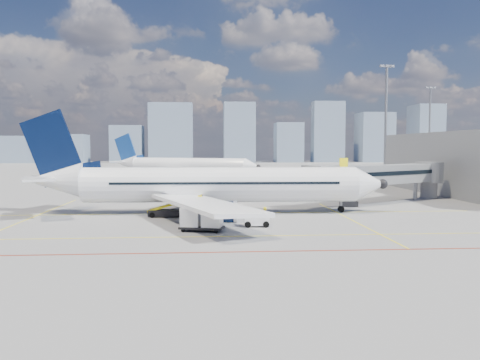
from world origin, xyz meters
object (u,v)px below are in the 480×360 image
Objects in this scene: main_aircraft at (205,185)px; belt_loader at (169,211)px; ramp_worker at (266,216)px; cargo_dolly at (202,218)px; baggage_tug at (255,218)px; second_aircraft at (182,166)px.

main_aircraft is 5.36m from belt_loader.
belt_loader is 11.80m from ramp_worker.
cargo_dolly is at bearing 124.66° from ramp_worker.
cargo_dolly is (-0.24, -11.70, -2.04)m from main_aircraft.
cargo_dolly is (-5.08, -2.18, 0.38)m from baggage_tug.
baggage_tug is 1.07m from ramp_worker.
main_aircraft is at bearing 39.06° from belt_loader.
second_aircraft is 5.89× the size of belt_loader.
belt_loader is (-8.72, 6.88, -0.16)m from baggage_tug.
main_aircraft reaches higher than second_aircraft.
cargo_dolly reaches higher than ramp_worker.
main_aircraft reaches higher than cargo_dolly.
second_aircraft is at bearing 22.95° from ramp_worker.
ramp_worker is at bearing -29.42° from belt_loader.
second_aircraft is 66.95m from baggage_tug.
belt_loader is (-3.89, -2.64, -2.58)m from main_aircraft.
second_aircraft reaches higher than cargo_dolly.
belt_loader is 3.25× the size of ramp_worker.
cargo_dolly is at bearing -89.70° from main_aircraft.
belt_loader is (1.67, -59.22, -2.59)m from second_aircraft.
baggage_tug is at bearing -61.58° from main_aircraft.
main_aircraft is at bearing 45.39° from ramp_worker.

